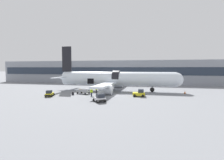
# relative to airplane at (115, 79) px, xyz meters

# --- Properties ---
(ground_plane) EXTENTS (500.00, 500.00, 0.00)m
(ground_plane) POSITION_rel_airplane_xyz_m (0.87, -7.77, -3.10)
(ground_plane) COLOR slate
(terminal_strip) EXTENTS (108.08, 13.20, 8.83)m
(terminal_strip) POSITION_rel_airplane_xyz_m (0.87, 26.00, 1.32)
(terminal_strip) COLOR gray
(terminal_strip) RESTS_ON ground_plane
(airplane) EXTENTS (33.26, 27.06, 11.90)m
(airplane) POSITION_rel_airplane_xyz_m (0.00, 0.00, 0.00)
(airplane) COLOR silver
(airplane) RESTS_ON ground_plane
(baggage_tug_lead) EXTENTS (2.71, 2.10, 1.52)m
(baggage_tug_lead) POSITION_rel_airplane_xyz_m (6.96, -7.74, -2.44)
(baggage_tug_lead) COLOR yellow
(baggage_tug_lead) RESTS_ON ground_plane
(baggage_tug_mid) EXTENTS (2.24, 2.96, 1.33)m
(baggage_tug_mid) POSITION_rel_airplane_xyz_m (-11.50, -11.93, -2.53)
(baggage_tug_mid) COLOR yellow
(baggage_tug_mid) RESTS_ON ground_plane
(baggage_tug_rear) EXTENTS (2.64, 2.73, 1.48)m
(baggage_tug_rear) POSITION_rel_airplane_xyz_m (0.59, -15.34, -2.47)
(baggage_tug_rear) COLOR silver
(baggage_tug_rear) RESTS_ON ground_plane
(baggage_cart_loading) EXTENTS (4.19, 2.39, 1.09)m
(baggage_cart_loading) POSITION_rel_airplane_xyz_m (-5.98, -6.90, -2.53)
(baggage_cart_loading) COLOR #999BA0
(baggage_cart_loading) RESTS_ON ground_plane
(ground_crew_loader_a) EXTENTS (0.53, 0.49, 1.59)m
(ground_crew_loader_a) POSITION_rel_airplane_xyz_m (-3.49, -4.84, -2.26)
(ground_crew_loader_a) COLOR #2D2D33
(ground_crew_loader_a) RESTS_ON ground_plane
(ground_crew_loader_b) EXTENTS (0.53, 0.52, 1.65)m
(ground_crew_loader_b) POSITION_rel_airplane_xyz_m (-2.99, -9.63, -2.22)
(ground_crew_loader_b) COLOR #1E2338
(ground_crew_loader_b) RESTS_ON ground_plane
(ground_crew_driver) EXTENTS (0.56, 0.39, 1.61)m
(ground_crew_driver) POSITION_rel_airplane_xyz_m (-2.67, -5.29, -2.25)
(ground_crew_driver) COLOR black
(ground_crew_driver) RESTS_ON ground_plane
(suitcase_on_tarmac_upright) EXTENTS (0.53, 0.20, 0.70)m
(suitcase_on_tarmac_upright) POSITION_rel_airplane_xyz_m (-7.50, -9.17, -2.80)
(suitcase_on_tarmac_upright) COLOR black
(suitcase_on_tarmac_upright) RESTS_ON ground_plane
(safety_cone_nose) EXTENTS (0.53, 0.53, 0.70)m
(safety_cone_nose) POSITION_rel_airplane_xyz_m (17.10, -1.02, -2.76)
(safety_cone_nose) COLOR black
(safety_cone_nose) RESTS_ON ground_plane
(safety_cone_engine_left) EXTENTS (0.45, 0.45, 0.75)m
(safety_cone_engine_left) POSITION_rel_airplane_xyz_m (-0.19, -14.44, -2.74)
(safety_cone_engine_left) COLOR black
(safety_cone_engine_left) RESTS_ON ground_plane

